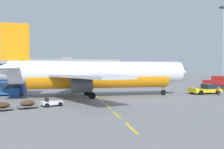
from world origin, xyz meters
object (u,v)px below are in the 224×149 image
Objects in this scene: airliner_foreground at (97,74)px; ground_crew_worker at (219,90)px; pushback_tug at (206,89)px; baggage_train at (28,104)px; catering_truck at (219,82)px; apron_light_mast_far at (223,36)px; uld_cargo_container at (14,93)px.

airliner_foreground reaches higher than ground_crew_worker.
pushback_tug is 0.76× the size of baggage_train.
apron_light_mast_far is at bearing 55.21° from catering_truck.
airliner_foreground is 55.20m from apron_light_mast_far.
catering_truck reaches higher than baggage_train.
pushback_tug is 34.01m from baggage_train.
baggage_train is at bearing -156.79° from pushback_tug.
baggage_train is (-41.11, -24.28, -1.12)m from catering_truck.
catering_truck is 46.63m from uld_cargo_container.
pushback_tug is 39.97m from apron_light_mast_far.
pushback_tug is at bearing -132.18° from catering_truck.
baggage_train is at bearing -149.43° from catering_truck.
airliner_foreground is 5.16× the size of catering_truck.
pushback_tug is at bearing 0.47° from uld_cargo_container.
apron_light_mast_far reaches higher than ground_crew_worker.
apron_light_mast_far is (44.11, 31.12, 11.56)m from airliner_foreground.
ground_crew_worker is at bearing -5.66° from uld_cargo_container.
uld_cargo_container is 0.08× the size of apron_light_mast_far.
ground_crew_worker is 35.93m from uld_cargo_container.
airliner_foreground is at bearing -158.08° from catering_truck.
uld_cargo_container is at bearing -179.53° from pushback_tug.
ground_crew_worker is at bearing 16.86° from baggage_train.
airliner_foreground reaches higher than baggage_train.
ground_crew_worker is at bearing -123.97° from apron_light_mast_far.
airliner_foreground is at bearing -144.79° from apron_light_mast_far.
pushback_tug reaches higher than ground_crew_worker.
pushback_tug reaches higher than uld_cargo_container.
baggage_train is 13.76m from uld_cargo_container.
apron_light_mast_far reaches higher than airliner_foreground.
pushback_tug is (21.35, 1.68, -3.05)m from airliner_foreground.
apron_light_mast_far reaches higher than pushback_tug.
baggage_train is 4.80× the size of ground_crew_worker.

